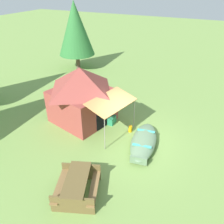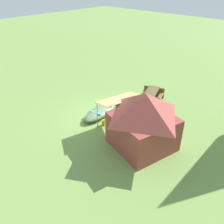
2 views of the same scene
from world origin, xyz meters
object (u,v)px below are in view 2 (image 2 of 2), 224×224
Objects in this scene: beached_rowboat at (101,111)px; cooler_box at (115,133)px; picnic_table at (151,95)px; fuel_can at (103,123)px; canvas_cabin_tent at (143,120)px.

beached_rowboat reaches higher than cooler_box.
cooler_box is at bearing 11.22° from picnic_table.
picnic_table is at bearing 176.57° from fuel_can.
beached_rowboat is 1.23m from fuel_can.
beached_rowboat is at bearing -101.06° from canvas_cabin_tent.
canvas_cabin_tent is at bearing 29.67° from picnic_table.
canvas_cabin_tent reaches higher than fuel_can.
beached_rowboat is at bearing -18.71° from picnic_table.
fuel_can is (0.04, -2.73, -1.37)m from canvas_cabin_tent.
cooler_box reaches higher than fuel_can.
canvas_cabin_tent is at bearing 102.46° from cooler_box.
cooler_box is at bearing 75.84° from fuel_can.
cooler_box is (4.67, 0.93, -0.28)m from picnic_table.
canvas_cabin_tent is (0.72, 3.69, 1.29)m from beached_rowboat.
cooler_box is at bearing -77.54° from canvas_cabin_tent.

